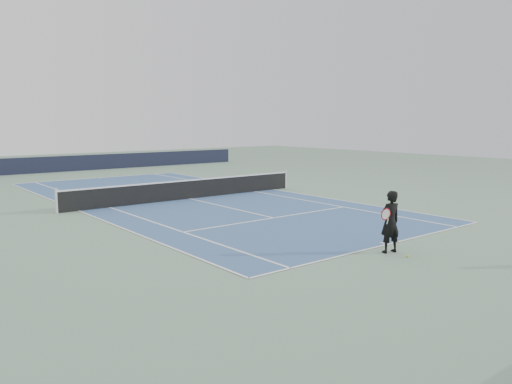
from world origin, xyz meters
TOP-DOWN VIEW (x-y plane):
  - ground at (0.00, 0.00)m, footprint 80.00×80.00m
  - court_surface at (0.00, 0.00)m, footprint 10.97×23.77m
  - tennis_net at (0.00, 0.00)m, footprint 12.90×0.10m
  - windscreen_far at (0.00, 17.88)m, footprint 30.00×0.25m
  - tennis_player at (-0.76, -12.48)m, footprint 0.84×0.63m
  - tennis_ball at (-0.79, -13.14)m, footprint 0.07×0.07m

SIDE VIEW (x-z plane):
  - ground at x=0.00m, z-range 0.00..0.00m
  - court_surface at x=0.00m, z-range 0.00..0.01m
  - tennis_ball at x=-0.79m, z-range 0.00..0.07m
  - tennis_net at x=0.00m, z-range -0.03..1.04m
  - windscreen_far at x=0.00m, z-range 0.00..1.20m
  - tennis_player at x=-0.76m, z-range 0.00..1.83m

